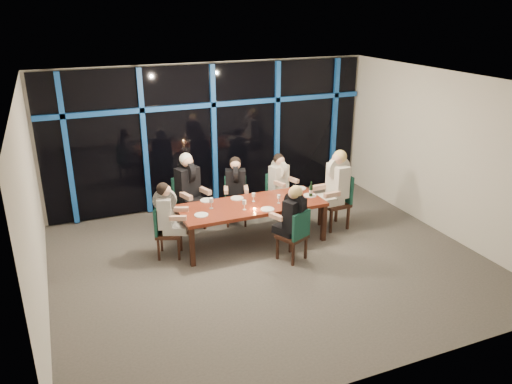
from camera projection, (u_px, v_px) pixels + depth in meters
room at (271, 146)px, 7.74m from camera, size 7.04×7.00×3.02m
window_wall at (214, 133)px, 10.45m from camera, size 6.86×0.43×2.94m
dining_table at (252, 208)px, 8.91m from camera, size 2.60×1.00×0.75m
chair_far_left at (187, 200)px, 9.55m from camera, size 0.61×0.61×1.03m
chair_far_mid at (236, 198)px, 9.82m from camera, size 0.54×0.54×0.93m
chair_far_right at (277, 192)px, 10.16m from camera, size 0.52×0.52×0.90m
chair_end_left at (164, 229)px, 8.48m from camera, size 0.55×0.55×0.91m
chair_end_right at (339, 198)px, 9.59m from camera, size 0.52×0.52×1.06m
chair_near_mid at (296, 233)px, 8.32m from camera, size 0.56×0.56×0.92m
diner_far_left at (189, 181)px, 9.35m from camera, size 0.62×0.70×1.00m
diner_far_mid at (236, 181)px, 9.61m from camera, size 0.55×0.63×0.90m
diner_far_right at (280, 176)px, 9.98m from camera, size 0.53×0.61×0.87m
diner_end_left at (167, 209)px, 8.35m from camera, size 0.63×0.56×0.89m
diner_end_right at (336, 178)px, 9.40m from camera, size 0.67×0.54×1.03m
diner_near_mid at (293, 212)px, 8.24m from camera, size 0.58×0.63×0.89m
plate_far_left at (207, 200)px, 9.03m from camera, size 0.24×0.24×0.01m
plate_far_mid at (237, 198)px, 9.13m from camera, size 0.24×0.24×0.01m
plate_far_right at (300, 188)px, 9.62m from camera, size 0.24×0.24×0.01m
plate_end_left at (201, 215)px, 8.41m from camera, size 0.24×0.24×0.01m
plate_end_right at (310, 195)px, 9.26m from camera, size 0.24×0.24×0.01m
plate_near_mid at (267, 209)px, 8.64m from camera, size 0.24×0.24×0.01m
wine_bottle at (311, 191)px, 9.17m from camera, size 0.07×0.07×0.30m
water_pitcher at (294, 198)px, 8.86m from camera, size 0.12×0.11×0.20m
tea_light at (255, 209)px, 8.64m from camera, size 0.05×0.05×0.03m
wine_glass_a at (244, 203)px, 8.60m from camera, size 0.07×0.07×0.18m
wine_glass_b at (253, 195)px, 8.96m from camera, size 0.06×0.06×0.16m
wine_glass_c at (279, 197)px, 8.89m from camera, size 0.06×0.06×0.16m
wine_glass_d at (211, 201)px, 8.65m from camera, size 0.07×0.07×0.19m
wine_glass_e at (295, 188)px, 9.32m from camera, size 0.06×0.06×0.16m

